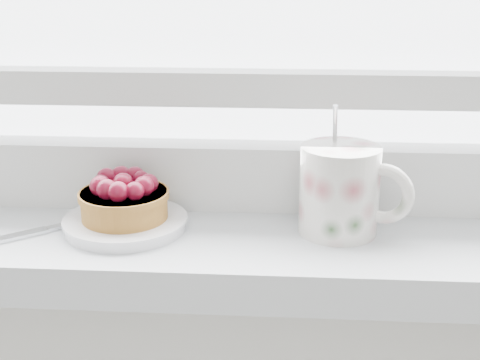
# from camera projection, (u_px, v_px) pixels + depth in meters

# --- Properties ---
(saucer) EXTENTS (0.12, 0.12, 0.01)m
(saucer) POSITION_uv_depth(u_px,v_px,m) (125.00, 223.00, 0.67)
(saucer) COLOR white
(saucer) RESTS_ON windowsill
(raspberry_tart) EXTENTS (0.09, 0.09, 0.05)m
(raspberry_tart) POSITION_uv_depth(u_px,v_px,m) (124.00, 198.00, 0.66)
(raspberry_tart) COLOR brown
(raspberry_tart) RESTS_ON saucer
(floral_mug) EXTENTS (0.12, 0.10, 0.13)m
(floral_mug) POSITION_uv_depth(u_px,v_px,m) (342.00, 188.00, 0.65)
(floral_mug) COLOR silver
(floral_mug) RESTS_ON windowsill
(fork) EXTENTS (0.19, 0.15, 0.00)m
(fork) POSITION_uv_depth(u_px,v_px,m) (28.00, 234.00, 0.65)
(fork) COLOR silver
(fork) RESTS_ON windowsill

